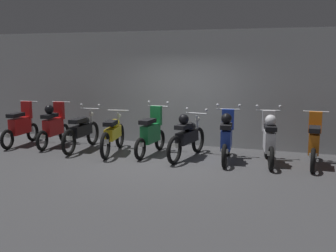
% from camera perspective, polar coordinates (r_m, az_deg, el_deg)
% --- Properties ---
extents(ground_plane, '(80.00, 80.00, 0.00)m').
position_cam_1_polar(ground_plane, '(9.38, -1.11, -5.08)').
color(ground_plane, '#424244').
extents(back_wall, '(16.53, 0.30, 3.10)m').
position_cam_1_polar(back_wall, '(11.20, 2.65, 5.31)').
color(back_wall, '#9EA0A3').
rests_on(back_wall, ground).
extents(motorbike_slot_0, '(0.56, 1.68, 1.18)m').
position_cam_1_polar(motorbike_slot_0, '(11.86, -19.91, -0.00)').
color(motorbike_slot_0, black).
rests_on(motorbike_slot_0, ground).
extents(motorbike_slot_1, '(0.56, 1.68, 1.18)m').
position_cam_1_polar(motorbike_slot_1, '(11.41, -15.73, 0.07)').
color(motorbike_slot_1, black).
rests_on(motorbike_slot_1, ground).
extents(motorbike_slot_2, '(0.59, 1.95, 1.15)m').
position_cam_1_polar(motorbike_slot_2, '(10.79, -11.98, -0.69)').
color(motorbike_slot_2, black).
rests_on(motorbike_slot_2, ground).
extents(motorbike_slot_3, '(0.59, 1.94, 1.03)m').
position_cam_1_polar(motorbike_slot_3, '(10.27, -7.70, -1.09)').
color(motorbike_slot_3, black).
rests_on(motorbike_slot_3, ground).
extents(motorbike_slot_4, '(0.59, 1.68, 1.29)m').
position_cam_1_polar(motorbike_slot_4, '(10.03, -2.38, -1.04)').
color(motorbike_slot_4, black).
rests_on(motorbike_slot_4, ground).
extents(motorbike_slot_5, '(0.59, 1.94, 1.15)m').
position_cam_1_polar(motorbike_slot_5, '(9.66, 2.70, -1.45)').
color(motorbike_slot_5, black).
rests_on(motorbike_slot_5, ground).
extents(motorbike_slot_6, '(0.59, 1.68, 1.29)m').
position_cam_1_polar(motorbike_slot_6, '(9.44, 8.21, -1.55)').
color(motorbike_slot_6, black).
rests_on(motorbike_slot_6, ground).
extents(motorbike_slot_7, '(0.58, 1.67, 1.29)m').
position_cam_1_polar(motorbike_slot_7, '(9.39, 13.98, -1.78)').
color(motorbike_slot_7, black).
rests_on(motorbike_slot_7, ground).
extents(motorbike_slot_8, '(0.56, 1.68, 1.18)m').
position_cam_1_polar(motorbike_slot_8, '(9.50, 19.77, -2.20)').
color(motorbike_slot_8, black).
rests_on(motorbike_slot_8, ground).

